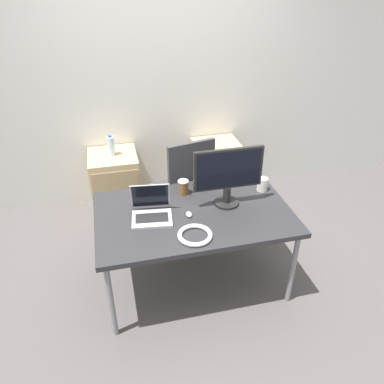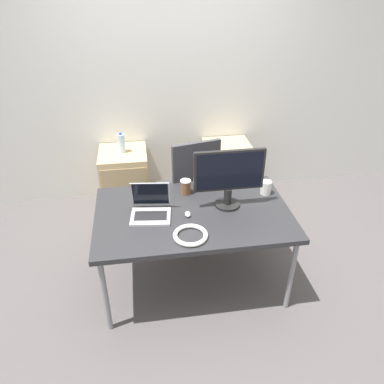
{
  "view_description": "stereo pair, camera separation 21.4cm",
  "coord_description": "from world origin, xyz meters",
  "px_view_note": "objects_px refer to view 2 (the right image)",
  "views": [
    {
      "loc": [
        -0.57,
        -2.32,
        2.35
      ],
      "look_at": [
        0.0,
        0.05,
        0.86
      ],
      "focal_mm": 35.0,
      "sensor_mm": 36.0,
      "label": 1
    },
    {
      "loc": [
        -0.36,
        -2.36,
        2.35
      ],
      "look_at": [
        0.0,
        0.05,
        0.86
      ],
      "focal_mm": 35.0,
      "sensor_mm": 36.0,
      "label": 2
    }
  ],
  "objects_px": {
    "monitor": "(229,176)",
    "mouse": "(188,214)",
    "coffee_cup_white": "(266,187)",
    "cable_coil": "(190,235)",
    "cabinet_left": "(125,180)",
    "office_chair": "(189,198)",
    "water_bottle": "(121,143)",
    "cabinet_right": "(227,173)",
    "coffee_cup_brown": "(186,187)",
    "laptop_center": "(151,209)"
  },
  "relations": [
    {
      "from": "laptop_center",
      "to": "cabinet_left",
      "type": "bearing_deg",
      "value": 100.53
    },
    {
      "from": "office_chair",
      "to": "monitor",
      "type": "xyz_separation_m",
      "value": [
        0.21,
        -0.65,
        0.58
      ]
    },
    {
      "from": "mouse",
      "to": "cable_coil",
      "type": "bearing_deg",
      "value": -93.76
    },
    {
      "from": "coffee_cup_brown",
      "to": "office_chair",
      "type": "bearing_deg",
      "value": 78.37
    },
    {
      "from": "water_bottle",
      "to": "laptop_center",
      "type": "relative_size",
      "value": 0.67
    },
    {
      "from": "coffee_cup_white",
      "to": "cabinet_left",
      "type": "bearing_deg",
      "value": 137.76
    },
    {
      "from": "monitor",
      "to": "cable_coil",
      "type": "height_order",
      "value": "monitor"
    },
    {
      "from": "cabinet_right",
      "to": "water_bottle",
      "type": "bearing_deg",
      "value": 179.89
    },
    {
      "from": "cabinet_right",
      "to": "mouse",
      "type": "height_order",
      "value": "mouse"
    },
    {
      "from": "coffee_cup_brown",
      "to": "cable_coil",
      "type": "bearing_deg",
      "value": -94.49
    },
    {
      "from": "coffee_cup_white",
      "to": "water_bottle",
      "type": "bearing_deg",
      "value": 137.7
    },
    {
      "from": "cable_coil",
      "to": "monitor",
      "type": "bearing_deg",
      "value": 45.62
    },
    {
      "from": "cabinet_right",
      "to": "monitor",
      "type": "distance_m",
      "value": 1.4
    },
    {
      "from": "water_bottle",
      "to": "cabinet_right",
      "type": "bearing_deg",
      "value": -0.11
    },
    {
      "from": "monitor",
      "to": "coffee_cup_white",
      "type": "height_order",
      "value": "monitor"
    },
    {
      "from": "mouse",
      "to": "coffee_cup_white",
      "type": "xyz_separation_m",
      "value": [
        0.69,
        0.23,
        0.04
      ]
    },
    {
      "from": "water_bottle",
      "to": "monitor",
      "type": "xyz_separation_m",
      "value": [
        0.84,
        -1.21,
        0.21
      ]
    },
    {
      "from": "cabinet_right",
      "to": "mouse",
      "type": "distance_m",
      "value": 1.51
    },
    {
      "from": "cabinet_left",
      "to": "coffee_cup_brown",
      "type": "xyz_separation_m",
      "value": [
        0.54,
        -0.98,
        0.44
      ]
    },
    {
      "from": "cabinet_left",
      "to": "cable_coil",
      "type": "xyz_separation_m",
      "value": [
        0.49,
        -1.57,
        0.4
      ]
    },
    {
      "from": "cabinet_left",
      "to": "cabinet_right",
      "type": "height_order",
      "value": "same"
    },
    {
      "from": "mouse",
      "to": "coffee_cup_white",
      "type": "height_order",
      "value": "coffee_cup_white"
    },
    {
      "from": "office_chair",
      "to": "mouse",
      "type": "distance_m",
      "value": 0.83
    },
    {
      "from": "office_chair",
      "to": "water_bottle",
      "type": "relative_size",
      "value": 4.9
    },
    {
      "from": "coffee_cup_brown",
      "to": "cable_coil",
      "type": "distance_m",
      "value": 0.59
    },
    {
      "from": "cabinet_right",
      "to": "monitor",
      "type": "height_order",
      "value": "monitor"
    },
    {
      "from": "mouse",
      "to": "coffee_cup_brown",
      "type": "relative_size",
      "value": 0.55
    },
    {
      "from": "cabinet_right",
      "to": "water_bottle",
      "type": "height_order",
      "value": "water_bottle"
    },
    {
      "from": "office_chair",
      "to": "coffee_cup_white",
      "type": "distance_m",
      "value": 0.86
    },
    {
      "from": "coffee_cup_brown",
      "to": "laptop_center",
      "type": "bearing_deg",
      "value": -138.79
    },
    {
      "from": "cabinet_right",
      "to": "coffee_cup_brown",
      "type": "bearing_deg",
      "value": -121.41
    },
    {
      "from": "mouse",
      "to": "cabinet_left",
      "type": "bearing_deg",
      "value": 111.16
    },
    {
      "from": "office_chair",
      "to": "coffee_cup_white",
      "type": "xyz_separation_m",
      "value": [
        0.57,
        -0.52,
        0.38
      ]
    },
    {
      "from": "water_bottle",
      "to": "coffee_cup_white",
      "type": "bearing_deg",
      "value": -42.3
    },
    {
      "from": "water_bottle",
      "to": "mouse",
      "type": "bearing_deg",
      "value": -68.88
    },
    {
      "from": "coffee_cup_white",
      "to": "coffee_cup_brown",
      "type": "distance_m",
      "value": 0.66
    },
    {
      "from": "water_bottle",
      "to": "office_chair",
      "type": "bearing_deg",
      "value": -41.97
    },
    {
      "from": "water_bottle",
      "to": "coffee_cup_white",
      "type": "height_order",
      "value": "water_bottle"
    },
    {
      "from": "cabinet_right",
      "to": "office_chair",
      "type": "bearing_deg",
      "value": -132.49
    },
    {
      "from": "monitor",
      "to": "mouse",
      "type": "xyz_separation_m",
      "value": [
        -0.33,
        -0.1,
        -0.25
      ]
    },
    {
      "from": "water_bottle",
      "to": "cable_coil",
      "type": "height_order",
      "value": "water_bottle"
    },
    {
      "from": "monitor",
      "to": "cable_coil",
      "type": "distance_m",
      "value": 0.56
    },
    {
      "from": "laptop_center",
      "to": "monitor",
      "type": "height_order",
      "value": "monitor"
    },
    {
      "from": "cabinet_left",
      "to": "mouse",
      "type": "bearing_deg",
      "value": -68.84
    },
    {
      "from": "cabinet_left",
      "to": "office_chair",
      "type": "bearing_deg",
      "value": -41.85
    },
    {
      "from": "monitor",
      "to": "mouse",
      "type": "bearing_deg",
      "value": -163.28
    },
    {
      "from": "cable_coil",
      "to": "office_chair",
      "type": "bearing_deg",
      "value": 82.49
    },
    {
      "from": "laptop_center",
      "to": "cable_coil",
      "type": "height_order",
      "value": "laptop_center"
    },
    {
      "from": "coffee_cup_white",
      "to": "monitor",
      "type": "bearing_deg",
      "value": -160.12
    },
    {
      "from": "office_chair",
      "to": "coffee_cup_brown",
      "type": "relative_size",
      "value": 8.76
    }
  ]
}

